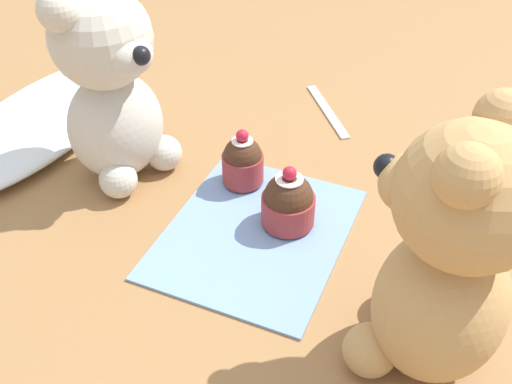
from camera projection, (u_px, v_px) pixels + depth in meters
The scene contains 8 objects.
ground_plane at pixel (256, 234), 0.62m from camera, with size 4.00×4.00×0.00m, color #9E7042.
knitted_placemat at pixel (256, 232), 0.62m from camera, with size 0.22×0.18×0.01m, color #7A9ED1.
tulle_cloth at pixel (41, 120), 0.76m from camera, with size 0.36×0.15×0.03m, color white.
teddy_bear_cream at pixel (111, 86), 0.63m from camera, with size 0.13×0.13×0.23m.
teddy_bear_tan at pixel (448, 259), 0.43m from camera, with size 0.13×0.13×0.23m.
cupcake_near_cream_bear at pixel (243, 161), 0.66m from camera, with size 0.05×0.05×0.07m.
cupcake_near_tan_bear at pixel (288, 202), 0.61m from camera, with size 0.06×0.06×0.07m.
teaspoon at pixel (327, 110), 0.80m from camera, with size 0.14×0.01×0.01m, color silver.
Camera 1 is at (-0.41, -0.18, 0.42)m, focal length 42.00 mm.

